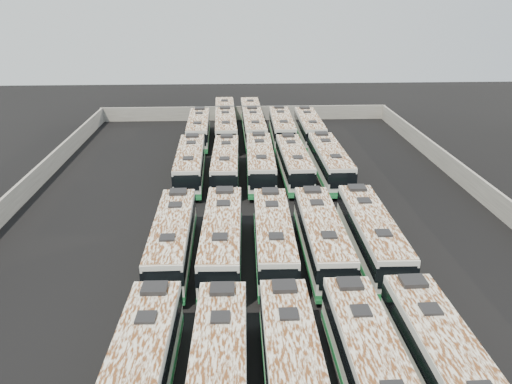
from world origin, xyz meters
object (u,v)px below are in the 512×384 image
at_px(bus_midfront_right, 321,237).
at_px(bus_front_far_left, 138,383).
at_px(bus_midfront_center, 273,238).
at_px(bus_back_far_left, 199,129).
at_px(bus_front_right, 373,372).
at_px(bus_midback_far_right, 330,162).
at_px(bus_front_far_right, 449,372).
at_px(bus_midback_far_left, 190,164).
at_px(bus_back_center, 253,122).
at_px(bus_midback_right, 294,163).
at_px(bus_midfront_far_left, 173,239).
at_px(bus_front_center, 294,376).
at_px(bus_midback_left, 226,164).
at_px(bus_midback_center, 260,163).
at_px(bus_midfront_left, 222,238).
at_px(bus_back_far_right, 309,128).
at_px(bus_midfront_far_right, 371,235).
at_px(bus_back_left, 225,122).
at_px(bus_front_left, 219,380).
at_px(bus_back_right, 282,128).

bearing_deg(bus_midfront_right, bus_front_far_left, -127.02).
relative_size(bus_midfront_center, bus_midfront_right, 0.99).
distance_m(bus_midfront_right, bus_back_far_left, 34.23).
relative_size(bus_front_right, bus_midback_far_right, 0.97).
height_order(bus_front_far_right, bus_midfront_right, bus_front_far_right).
height_order(bus_midback_far_left, bus_back_center, bus_midback_far_left).
height_order(bus_midback_far_left, bus_midback_right, bus_midback_far_left).
xyz_separation_m(bus_front_right, bus_midfront_right, (-0.10, 14.42, 0.03)).
relative_size(bus_midfront_far_left, bus_back_far_left, 1.00).
distance_m(bus_front_far_right, bus_midfront_far_left, 21.10).
relative_size(bus_midfront_far_left, bus_midback_far_left, 0.99).
height_order(bus_front_center, bus_front_far_right, bus_front_far_right).
bearing_deg(bus_midback_left, bus_front_center, -82.49).
relative_size(bus_front_far_right, bus_midback_right, 1.04).
relative_size(bus_midfront_right, bus_midback_center, 0.98).
bearing_deg(bus_midfront_left, bus_midback_center, 79.25).
bearing_deg(bus_midfront_center, bus_back_center, 91.48).
height_order(bus_front_far_right, bus_back_far_right, bus_front_far_right).
xyz_separation_m(bus_front_center, bus_front_far_right, (7.59, -0.14, 0.06)).
bearing_deg(bus_midfront_left, bus_midfront_far_right, 1.81).
relative_size(bus_midfront_far_left, bus_midback_right, 1.01).
bearing_deg(bus_midfront_left, bus_front_far_left, -102.97).
bearing_deg(bus_midfront_center, bus_back_far_left, 104.48).
bearing_deg(bus_back_far_right, bus_back_far_left, -179.96).
relative_size(bus_midfront_left, bus_midback_left, 1.04).
height_order(bus_front_right, bus_front_far_right, bus_front_far_right).
relative_size(bus_midfront_far_right, bus_back_center, 0.66).
distance_m(bus_midfront_far_left, bus_midback_left, 17.69).
bearing_deg(bus_back_left, bus_back_center, 1.21).
distance_m(bus_midback_center, bus_back_far_left, 16.57).
distance_m(bus_front_left, bus_midback_far_right, 34.07).
distance_m(bus_front_right, bus_midback_far_right, 32.15).
height_order(bus_midfront_right, bus_midback_center, bus_midback_center).
xyz_separation_m(bus_back_left, bus_back_far_right, (11.43, -3.50, -0.05)).
xyz_separation_m(bus_front_right, bus_midfront_far_right, (3.74, 14.50, 0.05)).
distance_m(bus_front_far_left, bus_front_center, 7.47).
distance_m(bus_back_left, bus_back_far_right, 11.95).
bearing_deg(bus_back_far_left, bus_midfront_far_right, -66.10).
height_order(bus_midback_far_left, bus_midback_left, bus_midback_far_left).
relative_size(bus_midfront_far_left, bus_back_left, 0.63).
bearing_deg(bus_midback_far_right, bus_back_far_left, 135.15).
bearing_deg(bus_front_center, bus_midback_right, 83.64).
height_order(bus_midfront_far_right, bus_midback_far_left, bus_midfront_far_right).
bearing_deg(bus_back_left, bus_front_far_right, -78.58).
relative_size(bus_midfront_far_right, bus_back_left, 0.65).
relative_size(bus_front_far_left, bus_back_left, 0.64).
height_order(bus_midfront_left, bus_midback_right, bus_midfront_left).
xyz_separation_m(bus_midfront_right, bus_midback_far_right, (3.86, 17.52, 0.02)).
xyz_separation_m(bus_front_right, bus_back_right, (-0.05, 46.81, 0.03)).
relative_size(bus_midfront_left, bus_midfront_center, 1.04).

